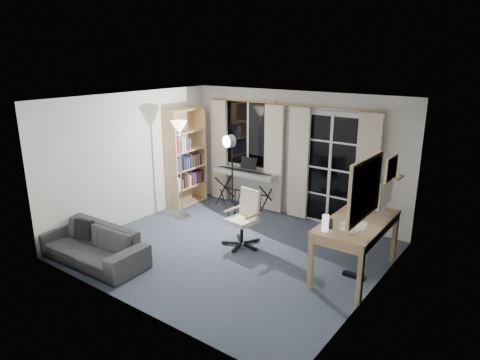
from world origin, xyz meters
name	(u,v)px	position (x,y,z in m)	size (l,w,h in m)	color
floor	(231,251)	(0.00, 0.00, -0.01)	(4.50, 4.00, 0.02)	#384151
window	(249,134)	(-1.05, 1.97, 1.50)	(1.20, 0.08, 1.40)	white
french_door	(331,170)	(0.75, 1.97, 1.03)	(1.32, 0.09, 2.11)	white
curtains	(285,161)	(-0.14, 1.88, 1.09)	(3.60, 0.07, 2.13)	gold
bookshelf	(184,160)	(-2.12, 1.20, 0.95)	(0.36, 0.95, 2.01)	tan
torchiere_lamp	(180,141)	(-1.65, 0.60, 1.50)	(0.39, 0.39, 1.87)	#B2B2B7
keyboard_piano	(246,174)	(-0.93, 1.70, 0.75)	(1.37, 0.69, 0.99)	black
studio_light	(230,152)	(-0.73, 0.92, 1.36)	(0.37, 0.38, 1.70)	black
office_chair	(246,213)	(0.05, 0.35, 0.55)	(0.64, 0.65, 0.94)	black
desk	(357,227)	(1.88, 0.44, 0.72)	(0.79, 1.54, 0.82)	#A68755
monitor	(385,194)	(2.08, 0.89, 1.13)	(0.20, 0.59, 0.51)	silver
desk_clutter	(345,237)	(1.81, 0.20, 0.64)	(0.47, 0.93, 1.04)	white
mug	(351,229)	(1.98, -0.06, 0.89)	(0.13, 0.11, 0.13)	silver
wall_mirror	(365,189)	(2.22, -0.35, 1.55)	(0.04, 0.94, 0.74)	tan
framed_print	(391,168)	(2.23, 0.55, 1.60)	(0.03, 0.42, 0.32)	tan
wall_shelf	(396,173)	(2.16, 1.05, 1.41)	(0.16, 0.30, 0.18)	tan
sofa	(90,239)	(-1.48, -1.55, 0.36)	(1.87, 0.61, 0.72)	#2F2F32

